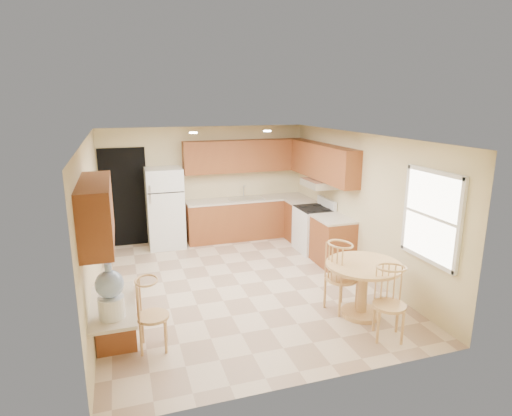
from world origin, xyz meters
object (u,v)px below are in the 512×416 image
object	(u,v)px
stove	(314,229)
chair_desk	(153,311)
chair_table_b	(394,299)
refrigerator	(165,208)
dining_table	(363,282)
water_crock	(110,293)
chair_table_a	(345,272)

from	to	relation	value
stove	chair_desk	distance (m)	4.45
stove	chair_table_b	bearing A→B (deg)	-98.60
refrigerator	chair_desk	world-z (taller)	refrigerator
refrigerator	chair_table_b	xyz separation A→B (m)	(2.35, -4.69, -0.26)
dining_table	chair_table_b	xyz separation A→B (m)	(0.00, -0.73, 0.07)
dining_table	chair_desk	bearing A→B (deg)	-179.28
refrigerator	water_crock	bearing A→B (deg)	-103.37
dining_table	chair_table_a	size ratio (longest dim) A/B	1.03
refrigerator	water_crock	world-z (taller)	refrigerator
refrigerator	water_crock	xyz separation A→B (m)	(-1.05, -4.42, 0.21)
stove	chair_desk	size ratio (longest dim) A/B	1.18
chair_desk	stove	bearing A→B (deg)	135.03
chair_table_b	chair_desk	distance (m)	3.03
water_crock	chair_desk	bearing A→B (deg)	43.14
dining_table	chair_desk	xyz separation A→B (m)	(-2.95, -0.04, 0.04)
stove	chair_table_a	size ratio (longest dim) A/B	1.05
chair_table_b	water_crock	xyz separation A→B (m)	(-3.40, 0.28, 0.46)
chair_desk	water_crock	bearing A→B (deg)	-40.44
dining_table	stove	bearing A→B (deg)	79.15
chair_table_b	dining_table	bearing A→B (deg)	-66.25
chair_table_a	chair_desk	bearing A→B (deg)	-99.23
refrigerator	chair_table_a	xyz separation A→B (m)	(2.14, -3.81, -0.21)
stove	chair_table_a	distance (m)	2.69
refrigerator	stove	world-z (taller)	refrigerator
stove	dining_table	bearing A→B (deg)	-100.85
stove	chair_table_b	world-z (taller)	stove
dining_table	refrigerator	bearing A→B (deg)	120.70
stove	chair_desk	world-z (taller)	stove
chair_desk	refrigerator	bearing A→B (deg)	177.87
dining_table	water_crock	world-z (taller)	water_crock
chair_desk	dining_table	bearing A→B (deg)	97.13
chair_table_a	water_crock	world-z (taller)	water_crock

